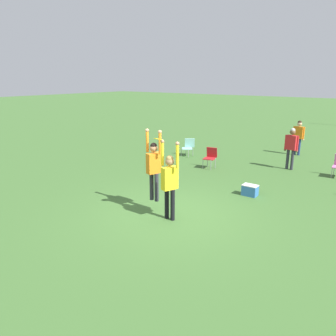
% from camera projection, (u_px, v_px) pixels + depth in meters
% --- Properties ---
extents(ground_plane, '(120.00, 120.00, 0.00)m').
position_uv_depth(ground_plane, '(169.00, 213.00, 9.40)').
color(ground_plane, '#3D662D').
extents(person_jumping, '(0.56, 0.45, 2.09)m').
position_uv_depth(person_jumping, '(154.00, 164.00, 9.27)').
color(person_jumping, '#2D2D38').
rests_on(person_jumping, ground_plane).
extents(person_defending, '(0.59, 0.48, 2.19)m').
position_uv_depth(person_defending, '(170.00, 178.00, 8.69)').
color(person_defending, black).
rests_on(person_defending, ground_plane).
extents(frisbee, '(0.22, 0.22, 0.08)m').
position_uv_depth(frisbee, '(158.00, 139.00, 8.57)').
color(frisbee, yellow).
extents(camping_chair_0, '(0.67, 0.75, 0.85)m').
position_uv_depth(camping_chair_0, '(188.00, 146.00, 16.15)').
color(camping_chair_0, gray).
rests_on(camping_chair_0, ground_plane).
extents(camping_chair_1, '(0.54, 0.58, 0.89)m').
position_uv_depth(camping_chair_1, '(210.00, 156.00, 13.94)').
color(camping_chair_1, gray).
rests_on(camping_chair_1, ground_plane).
extents(person_spectator_near, '(0.59, 0.29, 1.76)m').
position_uv_depth(person_spectator_near, '(291.00, 145.00, 13.57)').
color(person_spectator_near, '#2D2D38').
rests_on(person_spectator_near, ground_plane).
extents(person_spectator_far, '(0.59, 0.24, 1.72)m').
position_uv_depth(person_spectator_far, '(298.00, 134.00, 16.14)').
color(person_spectator_far, navy).
rests_on(person_spectator_far, ground_plane).
extents(cooler_box, '(0.49, 0.33, 0.36)m').
position_uv_depth(cooler_box, '(250.00, 190.00, 10.75)').
color(cooler_box, '#336BB7').
rests_on(cooler_box, ground_plane).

